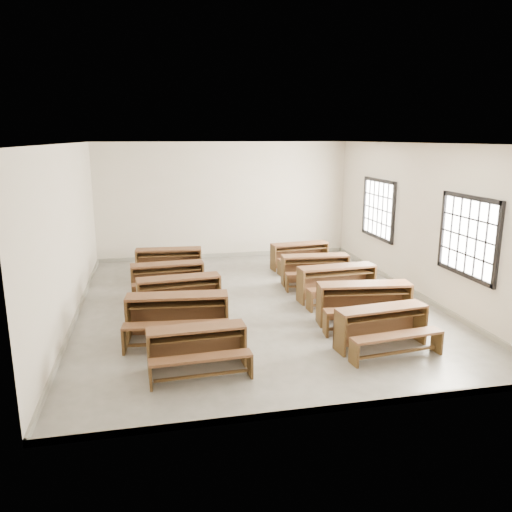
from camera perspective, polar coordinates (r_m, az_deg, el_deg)
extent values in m
plane|color=gray|center=(10.24, 0.00, -5.45)|extent=(8.50, 8.50, 0.00)
cube|color=white|center=(9.69, 0.00, 12.61)|extent=(7.00, 8.50, 0.05)
cube|color=beige|center=(13.95, -3.63, 6.33)|extent=(7.00, 0.05, 3.20)
cube|color=beige|center=(5.88, 8.60, -3.63)|extent=(7.00, 0.05, 3.20)
cube|color=beige|center=(9.74, -20.44, 2.45)|extent=(0.05, 8.50, 3.20)
cube|color=beige|center=(11.08, 17.90, 3.88)|extent=(0.05, 8.50, 3.20)
cube|color=gray|center=(14.23, -3.54, 0.13)|extent=(7.00, 0.04, 0.10)
cube|color=gray|center=(6.49, 8.12, -16.84)|extent=(7.00, 0.04, 0.10)
cube|color=gray|center=(10.13, -19.76, -6.19)|extent=(0.04, 8.50, 0.10)
cube|color=gray|center=(11.43, 17.37, -3.80)|extent=(0.04, 8.50, 0.10)
cube|color=white|center=(9.59, 23.16, 2.05)|extent=(0.02, 1.50, 1.30)
cube|color=black|center=(9.48, 23.44, 6.14)|extent=(0.06, 1.62, 0.08)
cube|color=black|center=(9.72, 22.69, -1.94)|extent=(0.06, 1.62, 0.08)
cube|color=black|center=(8.95, 25.91, 1.05)|extent=(0.06, 0.08, 1.46)
cube|color=black|center=(10.22, 20.56, 2.92)|extent=(0.06, 0.08, 1.46)
cube|color=white|center=(12.66, 13.87, 5.25)|extent=(0.02, 1.50, 1.30)
cube|color=black|center=(12.57, 13.96, 8.36)|extent=(0.06, 1.62, 0.08)
cube|color=black|center=(12.76, 13.62, 2.18)|extent=(0.06, 1.62, 0.08)
cube|color=black|center=(11.95, 15.42, 4.70)|extent=(0.06, 0.08, 1.46)
cube|color=black|center=(13.36, 12.33, 5.74)|extent=(0.06, 0.08, 1.46)
cube|color=brown|center=(7.33, -6.85, -8.19)|extent=(1.44, 0.42, 0.04)
cube|color=brown|center=(7.60, -6.95, -10.00)|extent=(1.42, 0.10, 0.61)
cube|color=#523B1C|center=(7.40, -12.21, -10.87)|extent=(0.05, 0.36, 0.61)
cube|color=#523B1C|center=(7.56, -1.48, -10.01)|extent=(0.05, 0.36, 0.61)
cube|color=#523B1C|center=(7.36, -6.80, -9.14)|extent=(1.33, 0.33, 0.02)
cube|color=brown|center=(7.03, -6.29, -11.49)|extent=(1.43, 0.31, 0.04)
cube|color=#523B1C|center=(7.06, -11.98, -13.28)|extent=(0.05, 0.25, 0.34)
cube|color=#523B1C|center=(7.23, -0.67, -12.31)|extent=(0.05, 0.25, 0.34)
cube|color=#523B1C|center=(7.15, -6.23, -13.43)|extent=(1.32, 0.10, 0.04)
cube|color=brown|center=(8.44, -9.01, -4.50)|extent=(1.72, 0.59, 0.04)
cube|color=brown|center=(8.74, -8.87, -6.49)|extent=(1.68, 0.21, 0.72)
cube|color=#523B1C|center=(8.64, -14.41, -7.00)|extent=(0.08, 0.42, 0.72)
cube|color=#523B1C|center=(8.56, -3.37, -6.78)|extent=(0.08, 0.42, 0.72)
cube|color=#523B1C|center=(8.46, -8.98, -5.50)|extent=(1.58, 0.47, 0.02)
cube|color=brown|center=(8.05, -9.09, -7.77)|extent=(1.71, 0.46, 0.04)
cube|color=#523B1C|center=(8.22, -14.84, -9.28)|extent=(0.07, 0.30, 0.40)
cube|color=#523B1C|center=(8.13, -3.16, -9.08)|extent=(0.07, 0.30, 0.40)
cube|color=#523B1C|center=(8.17, -9.01, -9.84)|extent=(1.56, 0.21, 0.04)
cube|color=brown|center=(9.65, -8.84, -2.47)|extent=(1.62, 0.54, 0.04)
cube|color=brown|center=(9.92, -8.93, -4.19)|extent=(1.58, 0.18, 0.67)
cube|color=#523B1C|center=(9.68, -13.31, -4.84)|extent=(0.08, 0.40, 0.67)
cube|color=#523B1C|center=(9.89, -4.33, -4.12)|extent=(0.08, 0.40, 0.67)
cube|color=#523B1C|center=(9.67, -8.80, -3.30)|extent=(1.49, 0.43, 0.02)
cube|color=brown|center=(9.28, -8.33, -5.03)|extent=(1.61, 0.42, 0.04)
cube|color=#523B1C|center=(9.27, -13.04, -6.62)|extent=(0.06, 0.28, 0.38)
cube|color=#523B1C|center=(9.49, -3.65, -5.83)|extent=(0.06, 0.28, 0.38)
cube|color=#523B1C|center=(9.38, -8.27, -6.75)|extent=(1.47, 0.18, 0.04)
cube|color=brown|center=(10.82, -10.13, -0.91)|extent=(1.56, 0.47, 0.04)
cube|color=brown|center=(11.08, -10.14, -2.43)|extent=(1.54, 0.13, 0.65)
cube|color=#523B1C|center=(10.88, -13.99, -2.91)|extent=(0.06, 0.39, 0.65)
cube|color=#523B1C|center=(11.00, -6.17, -2.41)|extent=(0.06, 0.39, 0.65)
cube|color=#523B1C|center=(10.84, -10.09, -1.62)|extent=(1.44, 0.37, 0.02)
cube|color=brown|center=(10.45, -9.83, -3.05)|extent=(1.55, 0.36, 0.04)
cube|color=#523B1C|center=(10.47, -13.88, -4.38)|extent=(0.05, 0.27, 0.37)
cube|color=#523B1C|center=(10.59, -5.74, -3.83)|extent=(0.05, 0.27, 0.37)
cube|color=#523B1C|center=(10.53, -9.76, -4.56)|extent=(1.42, 0.13, 0.04)
cube|color=brown|center=(12.19, -9.97, 0.76)|extent=(1.59, 0.50, 0.04)
cube|color=brown|center=(12.44, -9.88, -0.65)|extent=(1.56, 0.15, 0.66)
cube|color=#523B1C|center=(12.32, -13.45, -0.95)|extent=(0.07, 0.39, 0.66)
cube|color=#523B1C|center=(12.26, -6.35, -0.73)|extent=(0.07, 0.39, 0.66)
cube|color=#523B1C|center=(12.20, -9.95, 0.11)|extent=(1.46, 0.40, 0.02)
cube|color=brown|center=(11.79, -9.99, -1.14)|extent=(1.58, 0.39, 0.04)
cube|color=#523B1C|center=(11.90, -13.62, -2.20)|extent=(0.06, 0.28, 0.37)
cube|color=#523B1C|center=(11.84, -6.26, -1.98)|extent=(0.06, 0.28, 0.37)
cube|color=#523B1C|center=(11.87, -9.94, -2.51)|extent=(1.45, 0.15, 0.04)
cube|color=brown|center=(8.23, 14.20, -5.79)|extent=(1.54, 0.54, 0.04)
cube|color=brown|center=(8.48, 13.45, -7.62)|extent=(1.50, 0.20, 0.64)
cube|color=#523B1C|center=(7.99, 9.54, -8.74)|extent=(0.08, 0.38, 0.64)
cube|color=#523B1C|center=(8.74, 18.18, -7.28)|extent=(0.08, 0.38, 0.64)
cube|color=#523B1C|center=(8.26, 14.22, -6.70)|extent=(1.42, 0.43, 0.02)
cube|color=brown|center=(7.97, 15.87, -8.72)|extent=(1.53, 0.43, 0.04)
cube|color=#523B1C|center=(7.68, 11.13, -10.91)|extent=(0.07, 0.27, 0.36)
cube|color=#523B1C|center=(8.45, 19.97, -9.16)|extent=(0.07, 0.27, 0.36)
cube|color=#523B1C|center=(8.07, 15.74, -10.58)|extent=(1.39, 0.20, 0.04)
cube|color=brown|center=(9.20, 12.31, -3.18)|extent=(1.71, 0.61, 0.04)
cube|color=brown|center=(9.48, 11.85, -5.04)|extent=(1.67, 0.23, 0.71)
cube|color=#523B1C|center=(9.10, 7.26, -5.64)|extent=(0.09, 0.42, 0.71)
cube|color=#523B1C|center=(9.58, 16.87, -5.14)|extent=(0.09, 0.42, 0.71)
cube|color=#523B1C|center=(9.22, 12.30, -4.09)|extent=(1.57, 0.49, 0.02)
cube|color=brown|center=(8.83, 13.20, -6.07)|extent=(1.70, 0.48, 0.04)
cube|color=#523B1C|center=(8.69, 7.97, -7.71)|extent=(0.08, 0.30, 0.40)
cube|color=#523B1C|center=(9.19, 18.00, -7.06)|extent=(0.08, 0.30, 0.40)
cube|color=#523B1C|center=(8.94, 13.10, -7.97)|extent=(1.54, 0.23, 0.04)
cube|color=brown|center=(10.41, 9.24, -1.22)|extent=(1.65, 0.51, 0.04)
cube|color=brown|center=(10.67, 8.75, -2.89)|extent=(1.62, 0.15, 0.69)
cube|color=#523B1C|center=(10.21, 5.12, -3.52)|extent=(0.07, 0.41, 0.69)
cube|color=#523B1C|center=(10.86, 12.97, -2.79)|extent=(0.07, 0.41, 0.69)
cube|color=#523B1C|center=(10.43, 9.26, -2.01)|extent=(1.52, 0.40, 0.02)
cube|color=brown|center=(10.06, 10.36, -3.59)|extent=(1.64, 0.39, 0.04)
cube|color=#523B1C|center=(9.82, 6.13, -5.18)|extent=(0.06, 0.29, 0.39)
cube|color=#523B1C|center=(10.49, 14.22, -4.30)|extent=(0.06, 0.29, 0.39)
cube|color=#523B1C|center=(10.15, 10.29, -5.23)|extent=(1.50, 0.15, 0.04)
cube|color=brown|center=(11.49, 6.79, 0.03)|extent=(1.56, 0.51, 0.04)
cube|color=brown|center=(11.74, 6.54, -1.42)|extent=(1.53, 0.16, 0.65)
cube|color=#523B1C|center=(11.42, 3.11, -1.76)|extent=(0.07, 0.38, 0.65)
cube|color=#523B1C|center=(11.78, 10.26, -1.50)|extent=(0.07, 0.38, 0.65)
cube|color=#523B1C|center=(11.51, 6.79, -0.64)|extent=(1.43, 0.40, 0.02)
cube|color=brown|center=(11.12, 7.33, -1.96)|extent=(1.55, 0.39, 0.04)
cube|color=#523B1C|center=(11.02, 3.53, -3.11)|extent=(0.06, 0.27, 0.36)
cube|color=#523B1C|center=(11.39, 10.93, -2.79)|extent=(0.06, 0.27, 0.36)
cube|color=#523B1C|center=(11.20, 7.28, -3.38)|extent=(1.41, 0.16, 0.04)
cube|color=brown|center=(12.86, 5.03, 1.43)|extent=(1.52, 0.54, 0.04)
cube|color=brown|center=(13.09, 4.71, 0.13)|extent=(1.48, 0.20, 0.63)
cube|color=#523B1C|center=(12.67, 1.98, -0.27)|extent=(0.08, 0.37, 0.63)
cube|color=#523B1C|center=(13.24, 7.89, 0.20)|extent=(0.08, 0.37, 0.63)
cube|color=#523B1C|center=(12.87, 5.05, 0.84)|extent=(1.40, 0.43, 0.02)
cube|color=brown|center=(12.52, 5.83, -0.24)|extent=(1.51, 0.43, 0.04)
cube|color=#523B1C|center=(12.29, 2.72, -1.38)|extent=(0.07, 0.26, 0.35)
cube|color=#523B1C|center=(12.87, 8.76, -0.84)|extent=(0.07, 0.26, 0.35)
cube|color=#523B1C|center=(12.59, 5.80, -1.47)|extent=(1.37, 0.20, 0.04)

